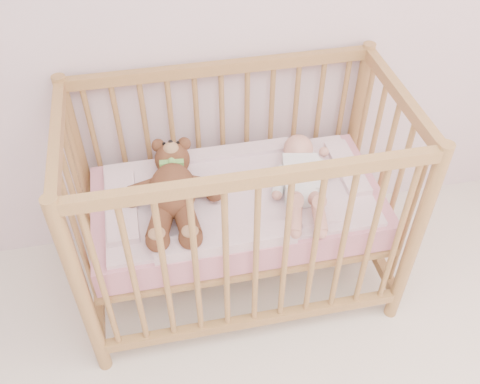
{
  "coord_description": "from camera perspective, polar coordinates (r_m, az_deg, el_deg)",
  "views": [
    {
      "loc": [
        -0.37,
        0.01,
        2.12
      ],
      "look_at": [
        -0.05,
        1.55,
        0.62
      ],
      "focal_mm": 40.0,
      "sensor_mm": 36.0,
      "label": 1
    }
  ],
  "objects": [
    {
      "name": "crib",
      "position": [
        2.29,
        -0.25,
        -1.32
      ],
      "size": [
        1.36,
        0.76,
        1.0
      ],
      "primitive_type": null,
      "color": "#A57646",
      "rests_on": "floor"
    },
    {
      "name": "mattress",
      "position": [
        2.3,
        -0.25,
        -1.58
      ],
      "size": [
        1.22,
        0.62,
        0.13
      ],
      "primitive_type": "cube",
      "color": "pink",
      "rests_on": "crib"
    },
    {
      "name": "blanket",
      "position": [
        2.25,
        -0.26,
        -0.24
      ],
      "size": [
        1.1,
        0.58,
        0.06
      ],
      "primitive_type": null,
      "color": "pink",
      "rests_on": "mattress"
    },
    {
      "name": "baby",
      "position": [
        2.24,
        6.62,
        1.76
      ],
      "size": [
        0.39,
        0.63,
        0.14
      ],
      "primitive_type": null,
      "rotation": [
        0.0,
        0.0,
        -0.19
      ],
      "color": "white",
      "rests_on": "blanket"
    },
    {
      "name": "teddy_bear",
      "position": [
        2.15,
        -7.17,
        0.03
      ],
      "size": [
        0.48,
        0.64,
        0.17
      ],
      "primitive_type": null,
      "rotation": [
        0.0,
        0.0,
        -0.1
      ],
      "color": "brown",
      "rests_on": "blanket"
    }
  ]
}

